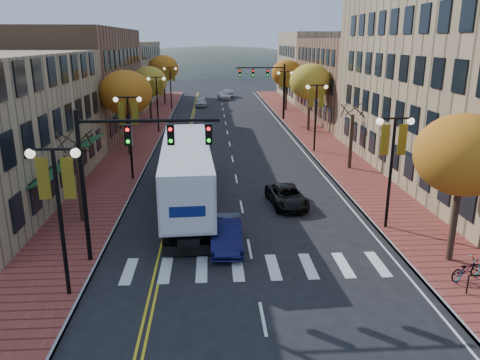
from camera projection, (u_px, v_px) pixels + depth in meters
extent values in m
plane|color=black|center=(258.00, 291.00, 19.00)|extent=(200.00, 200.00, 0.00)
cube|color=brown|center=(143.00, 135.00, 49.52)|extent=(4.00, 85.00, 0.15)
cube|color=brown|center=(311.00, 133.00, 50.58)|extent=(4.00, 85.00, 0.15)
cube|color=brown|center=(70.00, 81.00, 50.83)|extent=(12.00, 24.00, 11.00)
cube|color=#9E8966|center=(115.00, 73.00, 74.94)|extent=(12.00, 26.00, 9.50)
cube|color=brown|center=(372.00, 80.00, 58.82)|extent=(15.00, 24.00, 10.00)
cube|color=#9E8966|center=(329.00, 66.00, 79.70)|extent=(15.00, 20.00, 11.00)
cylinder|color=#382619|center=(79.00, 184.00, 25.47)|extent=(0.28, 0.28, 4.20)
cylinder|color=#382619|center=(128.00, 126.00, 40.66)|extent=(0.28, 0.28, 4.90)
ellipsoid|color=#CA6917|center=(126.00, 93.00, 39.84)|extent=(4.48, 4.48, 3.81)
cylinder|color=#382619|center=(150.00, 104.00, 56.01)|extent=(0.28, 0.28, 4.55)
ellipsoid|color=gold|center=(149.00, 81.00, 55.25)|extent=(4.16, 4.16, 3.54)
cylinder|color=#382619|center=(164.00, 87.00, 73.15)|extent=(0.28, 0.28, 5.04)
ellipsoid|color=#CA6917|center=(163.00, 68.00, 72.30)|extent=(4.61, 4.61, 3.92)
cylinder|color=#382619|center=(455.00, 213.00, 20.75)|extent=(0.28, 0.28, 4.55)
ellipsoid|color=#CA6917|center=(463.00, 155.00, 19.99)|extent=(4.16, 4.16, 3.54)
cylinder|color=#382619|center=(351.00, 142.00, 36.10)|extent=(0.28, 0.28, 4.20)
cylinder|color=#382619|center=(309.00, 108.00, 51.29)|extent=(0.28, 0.28, 4.90)
ellipsoid|color=gold|center=(310.00, 82.00, 50.47)|extent=(4.48, 4.48, 3.81)
cylinder|color=#382619|center=(286.00, 93.00, 66.61)|extent=(0.28, 0.28, 4.76)
ellipsoid|color=#CA6917|center=(287.00, 73.00, 65.81)|extent=(4.35, 4.35, 3.70)
cylinder|color=black|center=(61.00, 227.00, 17.70)|extent=(0.16, 0.16, 6.00)
cylinder|color=black|center=(52.00, 149.00, 16.83)|extent=(1.60, 0.10, 0.10)
sphere|color=#FFF2CC|center=(30.00, 154.00, 16.83)|extent=(0.36, 0.36, 0.36)
sphere|color=#FFF2CC|center=(75.00, 153.00, 16.92)|extent=(0.36, 0.36, 0.36)
cube|color=gold|center=(43.00, 179.00, 17.12)|extent=(0.45, 0.03, 1.60)
cube|color=gold|center=(68.00, 178.00, 17.18)|extent=(0.45, 0.03, 1.60)
cylinder|color=black|center=(130.00, 140.00, 32.99)|extent=(0.16, 0.16, 6.00)
cylinder|color=black|center=(127.00, 97.00, 32.13)|extent=(1.60, 0.10, 0.10)
sphere|color=#FFF2CC|center=(116.00, 100.00, 32.12)|extent=(0.36, 0.36, 0.36)
sphere|color=#FFF2CC|center=(139.00, 99.00, 32.22)|extent=(0.36, 0.36, 0.36)
cube|color=gold|center=(122.00, 113.00, 32.42)|extent=(0.45, 0.03, 1.60)
cube|color=gold|center=(135.00, 113.00, 32.47)|extent=(0.45, 0.03, 1.60)
cylinder|color=black|center=(157.00, 106.00, 50.20)|extent=(0.16, 0.16, 6.00)
cylinder|color=black|center=(156.00, 77.00, 49.34)|extent=(1.60, 0.10, 0.10)
sphere|color=#FFF2CC|center=(148.00, 79.00, 49.33)|extent=(0.36, 0.36, 0.36)
sphere|color=#FFF2CC|center=(164.00, 79.00, 49.43)|extent=(0.36, 0.36, 0.36)
cube|color=gold|center=(152.00, 88.00, 49.63)|extent=(0.45, 0.03, 1.60)
cube|color=gold|center=(161.00, 88.00, 49.68)|extent=(0.45, 0.03, 1.60)
cylinder|color=black|center=(171.00, 89.00, 67.41)|extent=(0.16, 0.16, 6.00)
cylinder|color=black|center=(170.00, 68.00, 66.54)|extent=(1.60, 0.10, 0.10)
sphere|color=#FFF2CC|center=(164.00, 69.00, 66.54)|extent=(0.36, 0.36, 0.36)
sphere|color=#FFF2CC|center=(176.00, 69.00, 66.63)|extent=(0.36, 0.36, 0.36)
cube|color=gold|center=(167.00, 76.00, 66.83)|extent=(0.45, 0.03, 1.60)
cube|color=gold|center=(173.00, 75.00, 66.89)|extent=(0.45, 0.03, 1.60)
cylinder|color=black|center=(390.00, 176.00, 24.32)|extent=(0.16, 0.16, 6.00)
cylinder|color=black|center=(396.00, 118.00, 23.46)|extent=(1.60, 0.10, 0.10)
sphere|color=#FFF2CC|center=(380.00, 122.00, 23.46)|extent=(0.36, 0.36, 0.36)
sphere|color=#FFF2CC|center=(411.00, 121.00, 23.55)|extent=(0.36, 0.36, 0.36)
cube|color=gold|center=(385.00, 140.00, 23.75)|extent=(0.45, 0.03, 1.60)
cube|color=gold|center=(402.00, 140.00, 23.80)|extent=(0.45, 0.03, 1.60)
cylinder|color=black|center=(315.00, 119.00, 41.53)|extent=(0.16, 0.16, 6.00)
cylinder|color=black|center=(317.00, 85.00, 40.67)|extent=(1.60, 0.10, 0.10)
sphere|color=#FFF2CC|center=(308.00, 87.00, 40.66)|extent=(0.36, 0.36, 0.36)
sphere|color=#FFF2CC|center=(326.00, 87.00, 40.76)|extent=(0.36, 0.36, 0.36)
cube|color=gold|center=(311.00, 98.00, 40.96)|extent=(0.45, 0.03, 1.60)
cube|color=gold|center=(322.00, 98.00, 41.01)|extent=(0.45, 0.03, 1.60)
cylinder|color=black|center=(284.00, 96.00, 58.74)|extent=(0.16, 0.16, 6.00)
cylinder|color=black|center=(285.00, 72.00, 57.87)|extent=(1.60, 0.10, 0.10)
sphere|color=#FFF2CC|center=(279.00, 73.00, 57.87)|extent=(0.36, 0.36, 0.36)
sphere|color=#FFF2CC|center=(291.00, 73.00, 57.97)|extent=(0.36, 0.36, 0.36)
cube|color=gold|center=(281.00, 81.00, 58.16)|extent=(0.45, 0.03, 1.60)
cube|color=gold|center=(288.00, 81.00, 58.22)|extent=(0.45, 0.03, 1.60)
cylinder|color=black|center=(83.00, 190.00, 20.43)|extent=(0.20, 0.20, 7.00)
cylinder|color=black|center=(149.00, 121.00, 19.74)|extent=(6.00, 0.14, 0.14)
cube|color=black|center=(128.00, 135.00, 19.86)|extent=(0.30, 0.25, 0.90)
sphere|color=#FF0C0C|center=(127.00, 130.00, 19.65)|extent=(0.16, 0.16, 0.16)
cube|color=black|center=(171.00, 135.00, 19.97)|extent=(0.30, 0.25, 0.90)
sphere|color=#FF0C0C|center=(170.00, 129.00, 19.76)|extent=(0.16, 0.16, 0.16)
cube|color=black|center=(209.00, 134.00, 20.06)|extent=(0.30, 0.25, 0.90)
sphere|color=#FF0C0C|center=(209.00, 129.00, 19.86)|extent=(0.16, 0.16, 0.16)
cylinder|color=black|center=(284.00, 92.00, 58.59)|extent=(0.20, 0.20, 7.00)
cylinder|color=black|center=(260.00, 68.00, 57.55)|extent=(6.00, 0.14, 0.14)
cube|color=black|center=(267.00, 73.00, 57.77)|extent=(0.30, 0.25, 0.90)
sphere|color=#FF0C0C|center=(268.00, 71.00, 57.57)|extent=(0.16, 0.16, 0.16)
cube|color=black|center=(253.00, 73.00, 57.67)|extent=(0.30, 0.25, 0.90)
sphere|color=#FF0C0C|center=(253.00, 71.00, 57.46)|extent=(0.16, 0.16, 0.16)
cube|color=black|center=(240.00, 73.00, 57.57)|extent=(0.30, 0.25, 0.90)
sphere|color=#FF0C0C|center=(240.00, 71.00, 57.36)|extent=(0.16, 0.16, 0.16)
cube|color=black|center=(187.00, 197.00, 27.62)|extent=(1.72, 13.23, 0.36)
cube|color=silver|center=(186.00, 168.00, 27.11)|extent=(3.34, 13.32, 2.84)
cube|color=black|center=(186.00, 152.00, 35.11)|extent=(2.70, 3.18, 2.54)
cylinder|color=black|center=(166.00, 240.00, 22.59)|extent=(0.41, 1.03, 1.01)
cylinder|color=black|center=(210.00, 238.00, 22.82)|extent=(0.41, 1.03, 1.01)
cylinder|color=black|center=(167.00, 230.00, 23.74)|extent=(0.41, 1.03, 1.01)
cylinder|color=black|center=(209.00, 228.00, 23.98)|extent=(0.41, 1.03, 1.01)
cylinder|color=black|center=(172.00, 172.00, 34.17)|extent=(0.41, 1.03, 1.01)
cylinder|color=black|center=(201.00, 171.00, 34.41)|extent=(0.41, 1.03, 1.01)
cylinder|color=black|center=(173.00, 164.00, 36.30)|extent=(0.41, 1.03, 1.01)
cylinder|color=black|center=(200.00, 164.00, 36.53)|extent=(0.41, 1.03, 1.01)
imported|color=#0D0F36|center=(226.00, 234.00, 22.82)|extent=(1.51, 4.29, 1.41)
imported|color=black|center=(287.00, 196.00, 28.61)|extent=(2.43, 4.49, 1.20)
imported|color=silver|center=(201.00, 102.00, 71.27)|extent=(1.76, 4.28, 1.45)
imported|color=#9D9BA3|center=(224.00, 96.00, 79.89)|extent=(2.33, 4.77, 1.34)
imported|color=#96969D|center=(229.00, 93.00, 83.13)|extent=(1.46, 4.15, 1.37)
imported|color=gray|center=(466.00, 269.00, 19.51)|extent=(1.81, 1.20, 0.90)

